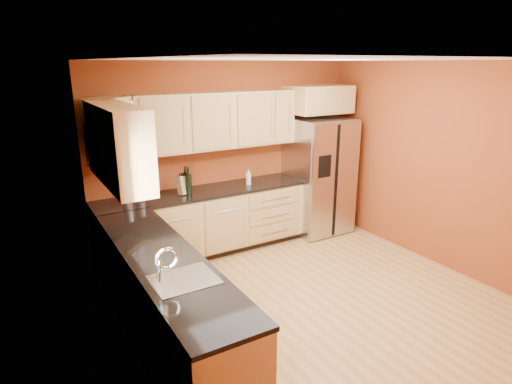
{
  "coord_description": "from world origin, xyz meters",
  "views": [
    {
      "loc": [
        -2.75,
        -3.4,
        2.57
      ],
      "look_at": [
        -0.2,
        0.9,
        1.06
      ],
      "focal_mm": 30.0,
      "sensor_mm": 36.0,
      "label": 1
    }
  ],
  "objects_px": {
    "canister_left": "(141,194)",
    "wine_bottle_a": "(188,181)",
    "knife_block": "(183,185)",
    "soap_dispenser": "(248,177)",
    "refrigerator": "(318,176)"
  },
  "relations": [
    {
      "from": "refrigerator",
      "to": "knife_block",
      "type": "xyz_separation_m",
      "value": [
        -2.19,
        0.07,
        0.15
      ]
    },
    {
      "from": "canister_left",
      "to": "wine_bottle_a",
      "type": "height_order",
      "value": "wine_bottle_a"
    },
    {
      "from": "soap_dispenser",
      "to": "knife_block",
      "type": "bearing_deg",
      "value": 177.5
    },
    {
      "from": "refrigerator",
      "to": "wine_bottle_a",
      "type": "height_order",
      "value": "refrigerator"
    },
    {
      "from": "refrigerator",
      "to": "wine_bottle_a",
      "type": "distance_m",
      "value": 2.14
    },
    {
      "from": "refrigerator",
      "to": "wine_bottle_a",
      "type": "xyz_separation_m",
      "value": [
        -2.13,
        0.01,
        0.21
      ]
    },
    {
      "from": "canister_left",
      "to": "wine_bottle_a",
      "type": "distance_m",
      "value": 0.63
    },
    {
      "from": "knife_block",
      "to": "soap_dispenser",
      "type": "xyz_separation_m",
      "value": [
        0.96,
        -0.04,
        -0.02
      ]
    },
    {
      "from": "knife_block",
      "to": "soap_dispenser",
      "type": "distance_m",
      "value": 0.96
    },
    {
      "from": "refrigerator",
      "to": "soap_dispenser",
      "type": "height_order",
      "value": "refrigerator"
    },
    {
      "from": "wine_bottle_a",
      "to": "soap_dispenser",
      "type": "distance_m",
      "value": 0.91
    },
    {
      "from": "refrigerator",
      "to": "soap_dispenser",
      "type": "relative_size",
      "value": 8.46
    },
    {
      "from": "canister_left",
      "to": "knife_block",
      "type": "distance_m",
      "value": 0.57
    },
    {
      "from": "wine_bottle_a",
      "to": "knife_block",
      "type": "height_order",
      "value": "wine_bottle_a"
    },
    {
      "from": "canister_left",
      "to": "soap_dispenser",
      "type": "distance_m",
      "value": 1.53
    }
  ]
}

